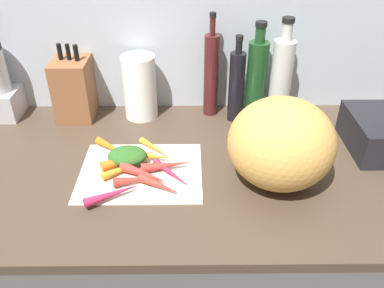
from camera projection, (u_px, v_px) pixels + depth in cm
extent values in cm
cube|color=#47382B|center=(170.00, 166.00, 124.82)|extent=(170.00, 80.00, 3.00)
cube|color=#ADB7C1|center=(171.00, 27.00, 139.82)|extent=(170.00, 3.00, 60.00)
cube|color=beige|center=(141.00, 171.00, 119.28)|extent=(35.94, 29.07, 0.80)
cone|color=orange|center=(112.00, 148.00, 126.81)|extent=(12.22, 10.73, 2.51)
cone|color=red|center=(167.00, 165.00, 118.64)|extent=(15.64, 6.06, 2.98)
cone|color=orange|center=(133.00, 157.00, 122.53)|extent=(10.36, 6.29, 2.34)
cone|color=#B2264C|center=(172.00, 173.00, 116.06)|extent=(11.72, 13.20, 2.06)
cone|color=#B2264C|center=(113.00, 194.00, 108.00)|extent=(15.27, 10.10, 2.71)
cone|color=red|center=(145.00, 174.00, 114.91)|extent=(15.26, 10.39, 3.10)
cone|color=orange|center=(151.00, 157.00, 122.37)|extent=(14.35, 5.00, 2.80)
cone|color=orange|center=(130.00, 159.00, 121.18)|extent=(17.21, 11.38, 3.24)
cone|color=orange|center=(155.00, 148.00, 127.27)|extent=(10.67, 10.86, 2.02)
cone|color=orange|center=(127.00, 167.00, 118.33)|extent=(14.34, 11.02, 2.35)
cone|color=red|center=(131.00, 180.00, 112.85)|extent=(10.55, 5.07, 2.88)
cone|color=red|center=(160.00, 185.00, 110.98)|extent=(13.07, 9.73, 2.70)
ellipsoid|color=#2D6023|center=(127.00, 156.00, 120.92)|extent=(11.75, 9.04, 4.97)
ellipsoid|color=gold|center=(281.00, 143.00, 109.52)|extent=(29.30, 28.57, 25.32)
cube|color=brown|center=(74.00, 89.00, 142.78)|extent=(12.48, 14.85, 21.44)
cylinder|color=black|center=(60.00, 52.00, 136.07)|extent=(1.60, 1.60, 5.50)
cylinder|color=black|center=(68.00, 52.00, 135.84)|extent=(1.47, 1.47, 5.50)
cylinder|color=black|center=(76.00, 53.00, 135.09)|extent=(1.64, 1.64, 5.50)
cube|color=#B2B2B7|center=(1.00, 103.00, 146.00)|extent=(13.56, 13.56, 10.04)
cylinder|color=white|center=(140.00, 87.00, 142.36)|extent=(11.69, 11.69, 22.85)
cylinder|color=#471919|center=(211.00, 76.00, 142.39)|extent=(5.28, 5.28, 29.41)
cylinder|color=#471919|center=(213.00, 26.00, 132.72)|extent=(1.94, 1.94, 5.94)
cylinder|color=black|center=(213.00, 15.00, 130.66)|extent=(2.23, 2.23, 1.60)
cylinder|color=black|center=(236.00, 87.00, 139.78)|extent=(5.42, 5.42, 24.89)
cylinder|color=black|center=(239.00, 47.00, 131.77)|extent=(2.19, 2.19, 4.40)
cylinder|color=black|center=(240.00, 38.00, 130.12)|extent=(2.52, 2.52, 1.60)
cylinder|color=#19421E|center=(256.00, 81.00, 140.90)|extent=(7.07, 7.07, 27.74)
cylinder|color=#19421E|center=(260.00, 35.00, 131.87)|extent=(3.41, 3.41, 5.28)
cylinder|color=black|center=(261.00, 24.00, 129.98)|extent=(3.92, 3.92, 1.60)
cylinder|color=silver|center=(281.00, 81.00, 139.62)|extent=(7.38, 7.38, 28.68)
cylinder|color=silver|center=(287.00, 32.00, 130.12)|extent=(3.56, 3.56, 6.07)
cylinder|color=black|center=(289.00, 20.00, 128.02)|extent=(4.10, 4.10, 1.60)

